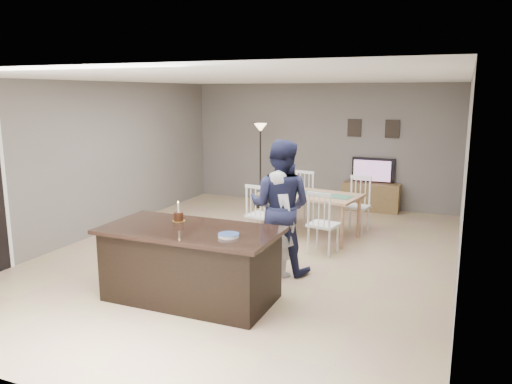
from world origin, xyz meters
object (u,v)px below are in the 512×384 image
at_px(woman, 278,223).
at_px(birthday_cake, 179,216).
at_px(dining_table, 311,201).
at_px(television, 373,171).
at_px(plate_stack, 229,235).
at_px(man, 280,207).
at_px(kitchen_island, 191,264).
at_px(tv_console, 371,197).
at_px(floor_lamp, 260,143).

xyz_separation_m(woman, birthday_cake, (-1.00, -0.95, 0.22)).
bearing_deg(dining_table, birthday_cake, -97.97).
height_order(television, plate_stack, television).
bearing_deg(man, kitchen_island, 62.64).
height_order(tv_console, television, television).
xyz_separation_m(television, man, (-0.54, -4.29, 0.08)).
relative_size(man, dining_table, 0.90).
bearing_deg(television, man, 82.87).
bearing_deg(man, television, -98.33).
bearing_deg(man, dining_table, -88.35).
xyz_separation_m(plate_stack, dining_table, (-0.02, 3.31, -0.28)).
xyz_separation_m(tv_console, woman, (-0.51, -4.37, 0.44)).
bearing_deg(kitchen_island, floor_lamp, 102.69).
relative_size(television, man, 0.49).
bearing_deg(tv_console, man, -97.25).
bearing_deg(birthday_cake, plate_stack, -23.89).
height_order(kitchen_island, woman, woman).
height_order(kitchen_island, television, television).
distance_m(birthday_cake, floor_lamp, 4.81).
height_order(kitchen_island, plate_stack, plate_stack).
height_order(birthday_cake, floor_lamp, floor_lamp).
bearing_deg(birthday_cake, dining_table, 73.15).
bearing_deg(floor_lamp, woman, -64.31).
bearing_deg(birthday_cake, kitchen_island, -38.90).
distance_m(woman, dining_table, 1.97).
bearing_deg(floor_lamp, plate_stack, -71.54).
height_order(kitchen_island, tv_console, kitchen_island).
distance_m(kitchen_island, floor_lamp, 5.19).
distance_m(kitchen_island, television, 5.78).
distance_m(television, woman, 4.47).
xyz_separation_m(kitchen_island, man, (0.66, 1.35, 0.49)).
bearing_deg(birthday_cake, man, 48.56).
distance_m(tv_console, woman, 4.42).
height_order(television, floor_lamp, floor_lamp).
bearing_deg(tv_console, plate_stack, -96.09).
xyz_separation_m(tv_console, birthday_cake, (-1.51, -5.32, 0.66)).
height_order(tv_console, birthday_cake, birthday_cake).
distance_m(woman, man, 0.25).
distance_m(man, dining_table, 1.84).
height_order(woman, dining_table, woman).
distance_m(kitchen_island, man, 1.58).
relative_size(kitchen_island, birthday_cake, 8.37).
distance_m(plate_stack, floor_lamp, 5.42).
bearing_deg(kitchen_island, dining_table, 79.72).
bearing_deg(dining_table, tv_console, 84.29).
bearing_deg(plate_stack, woman, 85.53).
bearing_deg(woman, plate_stack, 105.07).
bearing_deg(plate_stack, dining_table, 90.29).
bearing_deg(kitchen_island, plate_stack, -14.17).
bearing_deg(plate_stack, kitchen_island, 165.83).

